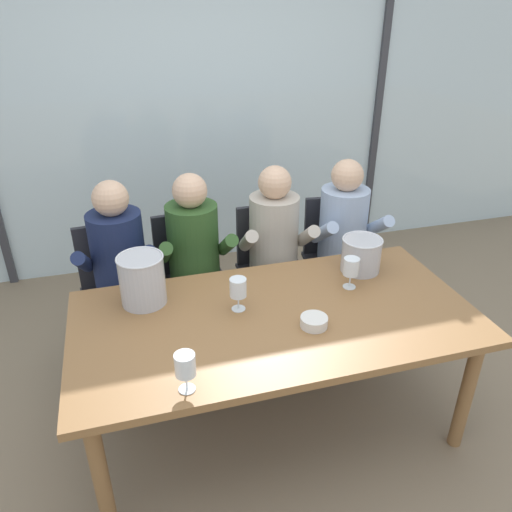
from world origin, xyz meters
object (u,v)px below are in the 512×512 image
person_beige_jumper (276,247)px  ice_bucket_secondary (361,254)px  person_navy_polo (119,268)px  wine_glass_by_left_taster (238,289)px  person_pale_blue_shirt (347,238)px  wine_glass_center_pour (185,366)px  chair_left_of_center (191,270)px  chair_near_curtain (116,284)px  ice_bucket_primary (142,279)px  dining_table (275,327)px  chair_right_of_center (336,251)px  tasting_bowl (314,322)px  chair_center (271,260)px  person_olive_shirt (196,258)px  wine_glass_near_bucket (351,268)px

person_beige_jumper → ice_bucket_secondary: bearing=-48.9°
person_navy_polo → wine_glass_by_left_taster: person_navy_polo is taller
ice_bucket_secondary → person_pale_blue_shirt: bearing=72.4°
person_beige_jumper → wine_glass_center_pour: (-0.76, -1.17, 0.16)m
person_navy_polo → chair_left_of_center: bearing=23.4°
chair_near_curtain → wine_glass_center_pour: bearing=-83.6°
ice_bucket_primary → dining_table: bearing=-25.9°
wine_glass_center_pour → chair_near_curtain: bearing=101.3°
dining_table → person_beige_jumper: (0.26, 0.78, 0.04)m
wine_glass_center_pour → chair_right_of_center: bearing=46.4°
dining_table → wine_glass_center_pour: 0.67m
chair_left_of_center → tasting_bowl: chair_left_of_center is taller
chair_center → person_olive_shirt: 0.58m
dining_table → ice_bucket_primary: ice_bucket_primary is taller
ice_bucket_primary → wine_glass_near_bucket: bearing=-8.3°
chair_right_of_center → person_pale_blue_shirt: 0.23m
tasting_bowl → wine_glass_by_left_taster: wine_glass_by_left_taster is taller
chair_left_of_center → ice_bucket_secondary: ice_bucket_secondary is taller
person_olive_shirt → chair_center: bearing=14.8°
person_navy_polo → ice_bucket_secondary: size_ratio=5.29×
wine_glass_center_pour → dining_table: bearing=38.5°
ice_bucket_secondary → chair_near_curtain: bearing=156.4°
person_navy_polo → wine_glass_near_bucket: person_navy_polo is taller
chair_left_of_center → chair_center: same height
chair_near_curtain → ice_bucket_primary: (0.15, -0.59, 0.35)m
ice_bucket_primary → tasting_bowl: (0.76, -0.44, -0.11)m
chair_left_of_center → person_olive_shirt: (0.02, -0.16, 0.17)m
tasting_bowl → wine_glass_center_pour: (-0.65, -0.26, 0.09)m
person_beige_jumper → person_pale_blue_shirt: same height
chair_center → person_pale_blue_shirt: person_pale_blue_shirt is taller
person_olive_shirt → person_pale_blue_shirt: same height
dining_table → person_beige_jumper: 0.82m
person_beige_jumper → tasting_bowl: bearing=-91.5°
wine_glass_center_pour → wine_glass_near_bucket: bearing=29.2°
person_beige_jumper → wine_glass_near_bucket: (0.21, -0.64, 0.16)m
chair_right_of_center → person_beige_jumper: person_beige_jumper is taller
chair_right_of_center → person_navy_polo: 1.50m
dining_table → wine_glass_center_pour: bearing=-141.5°
chair_left_of_center → person_beige_jumper: size_ratio=0.74×
chair_right_of_center → tasting_bowl: chair_right_of_center is taller
ice_bucket_secondary → wine_glass_center_pour: (-1.10, -0.69, 0.02)m
ice_bucket_secondary → wine_glass_center_pour: ice_bucket_secondary is taller
chair_left_of_center → ice_bucket_primary: 0.79m
person_beige_jumper → wine_glass_by_left_taster: (-0.42, -0.68, 0.16)m
chair_left_of_center → wine_glass_by_left_taster: size_ratio=5.10×
person_navy_polo → person_pale_blue_shirt: bearing=4.0°
person_pale_blue_shirt → chair_near_curtain: bearing=176.8°
ice_bucket_primary → ice_bucket_secondary: (1.21, -0.00, -0.03)m
chair_near_curtain → person_olive_shirt: bearing=-18.0°
chair_left_of_center → person_beige_jumper: (0.54, -0.16, 0.17)m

